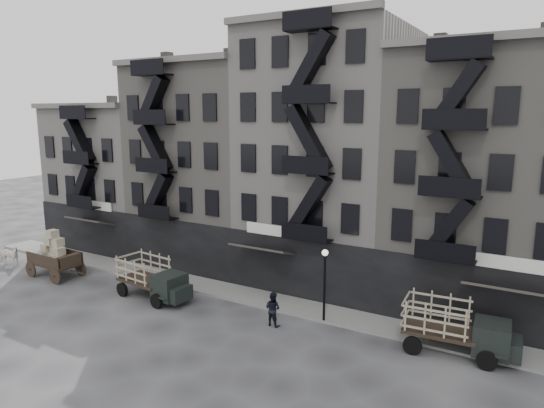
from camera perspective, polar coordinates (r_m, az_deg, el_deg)
The scene contains 13 objects.
ground at distance 27.53m, azimuth -2.11°, elevation -14.39°, with size 140.00×140.00×0.00m, color #38383A.
sidewalk at distance 30.46m, azimuth 1.75°, elevation -11.67°, with size 55.00×2.50×0.15m, color slate.
building_west at distance 45.82m, azimuth -16.89°, elevation 3.17°, with size 10.00×11.35×13.20m.
building_midwest at distance 38.93m, azimuth -6.89°, elevation 4.51°, with size 10.00×11.35×16.20m.
building_center at distance 33.77m, azimuth 6.79°, elevation 5.26°, with size 10.00×11.35×18.20m.
building_mideast at distance 31.30m, azimuth 23.78°, elevation 2.14°, with size 10.00×11.35×16.20m.
lamp_post at distance 27.29m, azimuth 6.21°, elevation -8.37°, with size 0.36×0.36×4.28m.
horse at distance 42.51m, azimuth -28.59°, elevation -5.41°, with size 0.88×1.94×1.64m, color silver.
wagon at distance 38.29m, azimuth -24.35°, elevation -5.00°, with size 4.06×2.28×3.38m.
stake_truck_west at distance 31.97m, azimuth -13.88°, elevation -8.15°, with size 5.44×2.64×2.65m.
stake_truck_east at distance 25.91m, azimuth 20.91°, elevation -13.09°, with size 5.49×2.55×2.69m.
pedestrian_west at distance 41.73m, azimuth -24.89°, elevation -5.34°, with size 0.61×0.40×1.68m, color black.
pedestrian_mid at distance 27.47m, azimuth 0.10°, elevation -12.23°, with size 0.94×0.73×1.94m, color black.
Camera 1 is at (13.41, -21.00, 11.71)m, focal length 32.00 mm.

